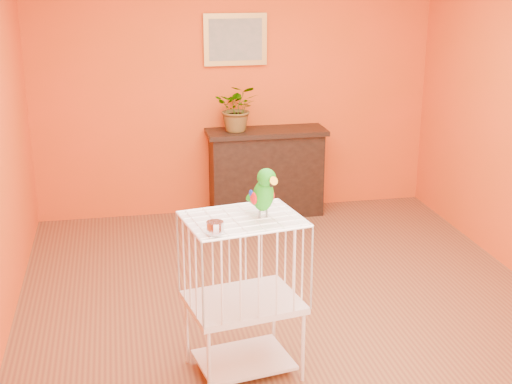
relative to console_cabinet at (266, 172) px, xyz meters
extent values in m
plane|color=brown|center=(-0.27, -2.04, -0.44)|extent=(4.50, 4.50, 0.00)
plane|color=#EB4916|center=(-0.27, 0.21, 0.86)|extent=(4.00, 0.00, 4.00)
plane|color=#EB4916|center=(-0.27, -4.29, 0.86)|extent=(4.00, 0.00, 4.00)
cube|color=black|center=(0.00, 0.00, -0.02)|extent=(1.11, 0.37, 0.84)
cube|color=black|center=(0.00, 0.00, 0.42)|extent=(1.19, 0.43, 0.05)
cube|color=black|center=(0.00, -0.16, -0.02)|extent=(0.78, 0.02, 0.42)
cube|color=maroon|center=(-0.23, -0.04, -0.12)|extent=(0.05, 0.17, 0.26)
cube|color=#364A25|center=(-0.16, -0.04, -0.12)|extent=(0.05, 0.17, 0.26)
cube|color=maroon|center=(-0.07, -0.04, -0.12)|extent=(0.05, 0.17, 0.26)
cube|color=#364A25|center=(0.02, -0.04, -0.12)|extent=(0.05, 0.17, 0.26)
cube|color=maroon|center=(0.11, -0.04, -0.12)|extent=(0.05, 0.17, 0.26)
imported|color=#26722D|center=(-0.28, 0.00, 0.62)|extent=(0.53, 0.56, 0.36)
cube|color=gold|center=(-0.27, 0.18, 1.31)|extent=(0.62, 0.03, 0.50)
cube|color=gray|center=(-0.27, 0.16, 1.31)|extent=(0.52, 0.01, 0.40)
cube|color=white|center=(-0.75, -2.86, -0.36)|extent=(0.64, 0.53, 0.02)
cube|color=white|center=(-0.75, -2.86, 0.04)|extent=(0.75, 0.62, 0.04)
cube|color=white|center=(-0.75, -2.86, 0.58)|extent=(0.75, 0.62, 0.01)
cylinder|color=white|center=(-1.01, -3.14, -0.21)|extent=(0.02, 0.02, 0.46)
cylinder|color=white|center=(-0.42, -3.04, -0.21)|extent=(0.02, 0.02, 0.46)
cylinder|color=white|center=(-1.09, -2.69, -0.21)|extent=(0.02, 0.02, 0.46)
cylinder|color=white|center=(-0.50, -2.58, -0.21)|extent=(0.02, 0.02, 0.46)
cylinder|color=silver|center=(-0.95, -3.08, 0.63)|extent=(0.10, 0.10, 0.07)
cylinder|color=#59544C|center=(-0.65, -2.87, 0.61)|extent=(0.01, 0.01, 0.04)
cylinder|color=#59544C|center=(-0.61, -2.86, 0.61)|extent=(0.01, 0.01, 0.04)
ellipsoid|color=#139510|center=(-0.63, -2.87, 0.72)|extent=(0.17, 0.20, 0.22)
ellipsoid|color=#139510|center=(-0.62, -2.90, 0.84)|extent=(0.14, 0.15, 0.11)
cone|color=orange|center=(-0.60, -2.95, 0.83)|extent=(0.07, 0.09, 0.07)
cone|color=black|center=(-0.60, -2.94, 0.81)|extent=(0.04, 0.04, 0.03)
sphere|color=black|center=(-0.65, -2.93, 0.86)|extent=(0.02, 0.02, 0.02)
sphere|color=black|center=(-0.58, -2.90, 0.86)|extent=(0.02, 0.02, 0.02)
ellipsoid|color=#A50C0C|center=(-0.69, -2.88, 0.71)|extent=(0.05, 0.07, 0.08)
ellipsoid|color=navy|center=(-0.58, -2.84, 0.71)|extent=(0.05, 0.07, 0.08)
cone|color=#139510|center=(-0.66, -2.80, 0.65)|extent=(0.12, 0.17, 0.12)
camera|label=1|loc=(-1.45, -6.74, 2.03)|focal=50.00mm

